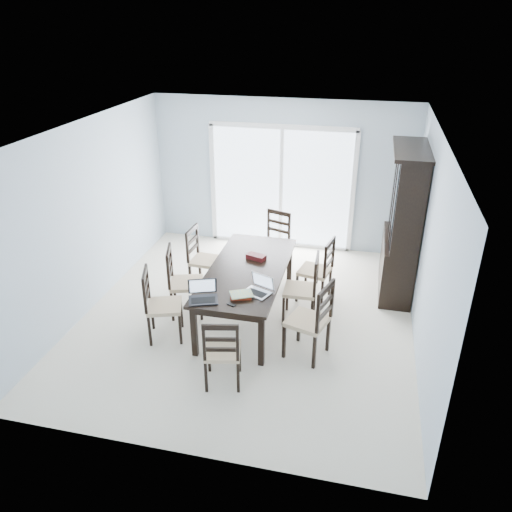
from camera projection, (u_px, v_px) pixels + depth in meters
The scene contains 24 objects.
floor at pixel (248, 316), 7.02m from camera, with size 5.00×5.00×0.00m, color silver.
ceiling at pixel (246, 130), 5.87m from camera, with size 5.00×5.00×0.00m, color white.
back_wall at pixel (282, 175), 8.63m from camera, with size 4.50×0.02×2.60m, color #AABCCB.
wall_left at pixel (89, 217), 6.90m from camera, with size 0.02×5.00×2.60m, color #AABCCB.
wall_right at pixel (428, 248), 5.99m from camera, with size 0.02×5.00×2.60m, color #AABCCB.
balcony at pixel (289, 225), 10.10m from camera, with size 4.50×2.00×0.10m, color gray.
railing at pixel (298, 182), 10.71m from camera, with size 4.50×0.06×1.10m, color #99999E.
dining_table at pixel (247, 274), 6.72m from camera, with size 1.00×2.20×0.75m.
china_hutch at pixel (403, 225), 7.23m from camera, with size 0.50×1.38×2.20m.
sliding_door at pixel (281, 187), 8.71m from camera, with size 2.52×0.05×2.18m.
chair_left_near at pixel (156, 297), 6.32m from camera, with size 0.55×0.54×1.13m.
chair_left_mid at pixel (179, 274), 6.83m from camera, with size 0.55×0.55×1.16m.
chair_left_far at pixel (200, 252), 7.53m from camera, with size 0.46×0.44×1.11m.
chair_right_near at pixel (316, 313), 5.92m from camera, with size 0.58×0.57×1.20m.
chair_right_mid at pixel (307, 282), 6.68m from camera, with size 0.45×0.44×1.13m.
chair_right_far at pixel (321, 264), 7.16m from camera, with size 0.51×0.50×1.13m.
chair_end_near at pixel (222, 346), 5.46m from camera, with size 0.47×0.48×1.05m.
chair_end_far at pixel (275, 235), 8.07m from camera, with size 0.54×0.55×1.14m.
laptop_dark at pixel (203, 297), 5.92m from camera, with size 0.41×0.35×0.24m.
laptop_silver at pixel (257, 290), 6.08m from camera, with size 0.38×0.33×0.22m.
book_stack at pixel (241, 295), 6.03m from camera, with size 0.33×0.30×0.04m.
cell_phone at pixel (231, 304), 5.87m from camera, with size 0.11×0.05×0.01m, color black.
game_box at pixel (256, 257), 6.94m from camera, with size 0.26×0.13×0.07m, color #43100D.
hot_tub at pixel (255, 198), 10.16m from camera, with size 1.82×1.67×0.86m.
Camera 1 is at (1.45, -5.74, 3.86)m, focal length 35.00 mm.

